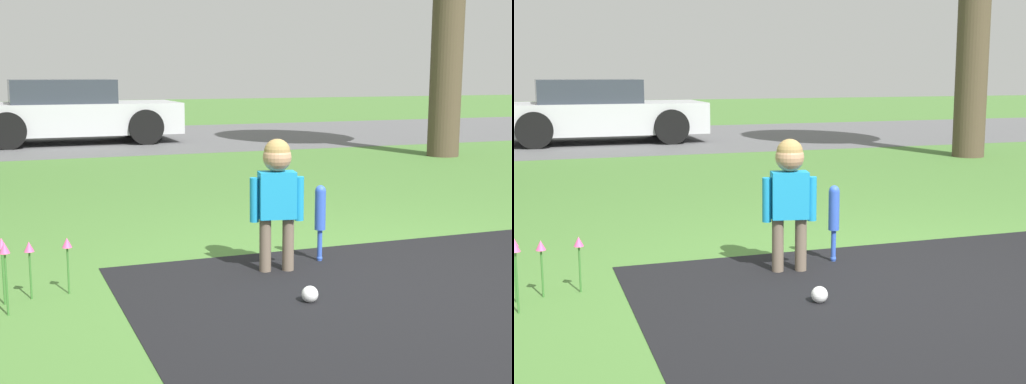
# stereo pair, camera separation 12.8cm
# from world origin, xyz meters

# --- Properties ---
(ground_plane) EXTENTS (60.00, 60.00, 0.00)m
(ground_plane) POSITION_xyz_m (0.00, 0.00, 0.00)
(ground_plane) COLOR #477533
(street_strip) EXTENTS (40.00, 6.00, 0.01)m
(street_strip) POSITION_xyz_m (0.00, 10.47, 0.00)
(street_strip) COLOR #59595B
(street_strip) RESTS_ON ground
(child) EXTENTS (0.36, 0.19, 0.90)m
(child) POSITION_xyz_m (-0.56, 0.52, 0.58)
(child) COLOR #6B5B4C
(child) RESTS_ON ground
(baseball_bat) EXTENTS (0.08, 0.08, 0.55)m
(baseball_bat) POSITION_xyz_m (-0.18, 0.66, 0.35)
(baseball_bat) COLOR blue
(baseball_bat) RESTS_ON ground
(sports_ball) EXTENTS (0.10, 0.10, 0.10)m
(sports_ball) POSITION_xyz_m (-0.63, -0.16, 0.05)
(sports_ball) COLOR white
(sports_ball) RESTS_ON ground
(parked_car) EXTENTS (3.90, 1.81, 1.19)m
(parked_car) POSITION_xyz_m (-0.90, 10.00, 0.57)
(parked_car) COLOR #B7B7BC
(parked_car) RESTS_ON ground
(flower_bed) EXTENTS (0.43, 0.34, 0.41)m
(flower_bed) POSITION_xyz_m (-2.18, 0.40, 0.31)
(flower_bed) COLOR #38702D
(flower_bed) RESTS_ON ground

